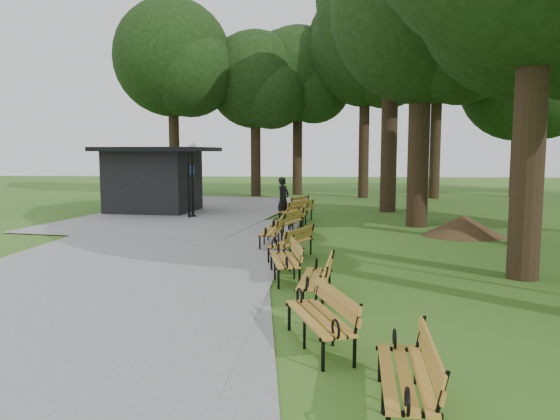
# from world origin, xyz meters

# --- Properties ---
(ground) EXTENTS (100.00, 100.00, 0.00)m
(ground) POSITION_xyz_m (0.00, 0.00, 0.00)
(ground) COLOR #32621C
(ground) RESTS_ON ground
(path) EXTENTS (12.00, 38.00, 0.06)m
(path) POSITION_xyz_m (-4.00, 3.00, 0.03)
(path) COLOR gray
(path) RESTS_ON ground
(person) EXTENTS (0.71, 0.79, 1.80)m
(person) POSITION_xyz_m (-0.52, 11.14, 0.90)
(person) COLOR black
(person) RESTS_ON ground
(kiosk) EXTENTS (5.39, 4.84, 3.06)m
(kiosk) POSITION_xyz_m (-6.82, 13.74, 1.53)
(kiosk) COLOR black
(kiosk) RESTS_ON ground
(lamp_post) EXTENTS (0.32, 0.32, 3.32)m
(lamp_post) POSITION_xyz_m (-4.49, 11.73, 2.37)
(lamp_post) COLOR black
(lamp_post) RESTS_ON ground
(dirt_mound) EXTENTS (2.34, 2.34, 0.72)m
(dirt_mound) POSITION_xyz_m (5.84, 7.31, 0.36)
(dirt_mound) COLOR #47301C
(dirt_mound) RESTS_ON ground
(bench_0) EXTENTS (0.79, 1.94, 0.88)m
(bench_0) POSITION_xyz_m (1.74, -5.24, 0.44)
(bench_0) COLOR #B9822A
(bench_0) RESTS_ON ground
(bench_1) EXTENTS (1.20, 2.00, 0.88)m
(bench_1) POSITION_xyz_m (0.84, -3.29, 0.44)
(bench_1) COLOR #B9822A
(bench_1) RESTS_ON ground
(bench_2) EXTENTS (0.83, 1.96, 0.88)m
(bench_2) POSITION_xyz_m (0.78, -0.92, 0.44)
(bench_2) COLOR #B9822A
(bench_2) RESTS_ON ground
(bench_3) EXTENTS (0.95, 1.98, 0.88)m
(bench_3) POSITION_xyz_m (0.11, 0.82, 0.44)
(bench_3) COLOR #B9822A
(bench_3) RESTS_ON ground
(bench_4) EXTENTS (1.36, 2.00, 0.88)m
(bench_4) POSITION_xyz_m (0.14, 3.06, 0.44)
(bench_4) COLOR #B9822A
(bench_4) RESTS_ON ground
(bench_5) EXTENTS (0.75, 1.93, 0.88)m
(bench_5) POSITION_xyz_m (-0.53, 5.04, 0.44)
(bench_5) COLOR #B9822A
(bench_5) RESTS_ON ground
(bench_6) EXTENTS (1.25, 2.00, 0.88)m
(bench_6) POSITION_xyz_m (-0.16, 7.17, 0.44)
(bench_6) COLOR #B9822A
(bench_6) RESTS_ON ground
(bench_7) EXTENTS (0.82, 1.95, 0.88)m
(bench_7) POSITION_xyz_m (0.14, 8.98, 0.44)
(bench_7) COLOR #B9822A
(bench_7) RESTS_ON ground
(bench_8) EXTENTS (1.61, 1.93, 0.88)m
(bench_8) POSITION_xyz_m (0.02, 10.77, 0.44)
(bench_8) COLOR #B9822A
(bench_8) RESTS_ON ground
(bench_9) EXTENTS (1.39, 1.99, 0.88)m
(bench_9) POSITION_xyz_m (-0.10, 12.95, 0.44)
(bench_9) COLOR #B9822A
(bench_9) RESTS_ON ground
(lawn_tree_2) EXTENTS (6.80, 6.80, 11.41)m
(lawn_tree_2) POSITION_xyz_m (4.69, 9.61, 7.95)
(lawn_tree_2) COLOR black
(lawn_tree_2) RESTS_ON ground
(lawn_tree_4) EXTENTS (7.02, 7.02, 12.49)m
(lawn_tree_4) POSITION_xyz_m (4.28, 14.61, 8.91)
(lawn_tree_4) COLOR black
(lawn_tree_4) RESTS_ON ground
(tree_backdrop) EXTENTS (36.54, 9.71, 16.62)m
(tree_backdrop) POSITION_xyz_m (6.54, 23.30, 8.31)
(tree_backdrop) COLOR black
(tree_backdrop) RESTS_ON ground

